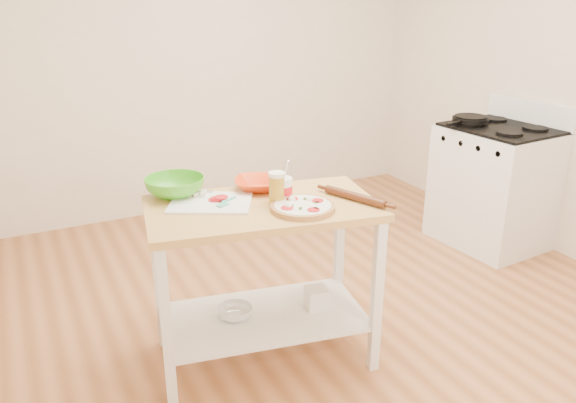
# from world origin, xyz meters

# --- Properties ---
(room_shell) EXTENTS (4.04, 4.54, 2.74)m
(room_shell) POSITION_xyz_m (0.00, 0.00, 1.35)
(room_shell) COLOR #B77343
(room_shell) RESTS_ON ground
(prep_island) EXTENTS (1.24, 0.82, 0.90)m
(prep_island) POSITION_xyz_m (-0.58, -0.15, 0.65)
(prep_island) COLOR tan
(prep_island) RESTS_ON ground
(gas_stove) EXTENTS (0.72, 0.83, 1.11)m
(gas_stove) POSITION_xyz_m (1.66, 0.43, 0.47)
(gas_stove) COLOR white
(gas_stove) RESTS_ON ground
(skillet) EXTENTS (0.43, 0.28, 0.03)m
(skillet) POSITION_xyz_m (1.52, 0.62, 0.98)
(skillet) COLOR black
(skillet) RESTS_ON gas_stove
(pizza) EXTENTS (0.32, 0.32, 0.05)m
(pizza) POSITION_xyz_m (-0.44, -0.30, 0.92)
(pizza) COLOR tan
(pizza) RESTS_ON prep_island
(cutting_board) EXTENTS (0.49, 0.45, 0.04)m
(cutting_board) POSITION_xyz_m (-0.81, -0.02, 0.91)
(cutting_board) COLOR white
(cutting_board) RESTS_ON prep_island
(spatula) EXTENTS (0.13, 0.11, 0.01)m
(spatula) POSITION_xyz_m (-0.75, -0.08, 0.92)
(spatula) COLOR #4ABFA0
(spatula) RESTS_ON cutting_board
(knife) EXTENTS (0.25, 0.14, 0.01)m
(knife) POSITION_xyz_m (-0.91, 0.19, 0.92)
(knife) COLOR silver
(knife) RESTS_ON cutting_board
(orange_bowl) EXTENTS (0.33, 0.33, 0.06)m
(orange_bowl) POSITION_xyz_m (-0.51, 0.06, 0.93)
(orange_bowl) COLOR red
(orange_bowl) RESTS_ON prep_island
(green_bowl) EXTENTS (0.35, 0.35, 0.10)m
(green_bowl) POSITION_xyz_m (-0.93, 0.18, 0.95)
(green_bowl) COLOR green
(green_bowl) RESTS_ON prep_island
(beer_pint) EXTENTS (0.08, 0.08, 0.16)m
(beer_pint) POSITION_xyz_m (-0.51, -0.17, 0.98)
(beer_pint) COLOR #B38A23
(beer_pint) RESTS_ON prep_island
(yogurt_tub) EXTENTS (0.10, 0.10, 0.22)m
(yogurt_tub) POSITION_xyz_m (-0.47, -0.15, 0.96)
(yogurt_tub) COLOR white
(yogurt_tub) RESTS_ON prep_island
(rolling_pin) EXTENTS (0.17, 0.35, 0.04)m
(rolling_pin) POSITION_xyz_m (-0.14, -0.31, 0.92)
(rolling_pin) COLOR #552913
(rolling_pin) RESTS_ON prep_island
(shelf_glass_bowl) EXTENTS (0.19, 0.19, 0.06)m
(shelf_glass_bowl) POSITION_xyz_m (-0.73, -0.10, 0.29)
(shelf_glass_bowl) COLOR silver
(shelf_glass_bowl) RESTS_ON prep_island
(shelf_bin) EXTENTS (0.13, 0.13, 0.12)m
(shelf_bin) POSITION_xyz_m (-0.29, -0.21, 0.32)
(shelf_bin) COLOR white
(shelf_bin) RESTS_ON prep_island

